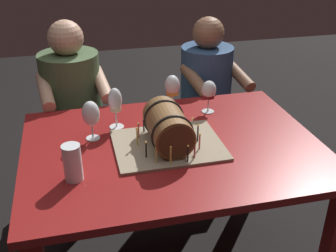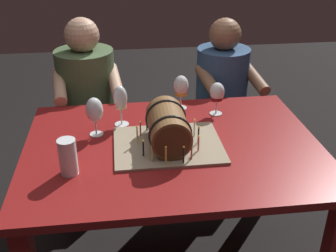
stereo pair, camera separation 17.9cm
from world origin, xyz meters
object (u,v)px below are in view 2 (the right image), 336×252
at_px(wine_glass_red, 217,93).
at_px(beer_pint, 68,158).
at_px(person_seated_left, 90,118).
at_px(wine_glass_amber, 181,87).
at_px(dining_table, 173,165).
at_px(wine_glass_white, 120,100).
at_px(wine_glass_empty, 94,110).
at_px(barrel_cake, 168,130).
at_px(person_seated_right, 220,114).

relative_size(wine_glass_red, beer_pint, 1.14).
bearing_deg(wine_glass_red, person_seated_left, 144.41).
bearing_deg(wine_glass_amber, dining_table, -103.87).
distance_m(wine_glass_white, wine_glass_empty, 0.15).
relative_size(dining_table, wine_glass_white, 6.53).
xyz_separation_m(barrel_cake, wine_glass_empty, (-0.32, 0.15, 0.04)).
distance_m(barrel_cake, person_seated_left, 0.93).
bearing_deg(dining_table, person_seated_left, 118.31).
distance_m(dining_table, barrel_cake, 0.19).
bearing_deg(wine_glass_white, wine_glass_red, 7.20).
distance_m(barrel_cake, wine_glass_white, 0.31).
height_order(wine_glass_amber, wine_glass_red, wine_glass_amber).
height_order(wine_glass_red, wine_glass_empty, wine_glass_empty).
relative_size(wine_glass_white, beer_pint, 1.35).
xyz_separation_m(wine_glass_amber, wine_glass_red, (0.17, -0.09, -0.00)).
xyz_separation_m(person_seated_left, person_seated_right, (0.83, -0.00, -0.03)).
relative_size(dining_table, person_seated_right, 1.16).
height_order(wine_glass_red, person_seated_left, person_seated_left).
relative_size(wine_glass_amber, wine_glass_red, 1.07).
bearing_deg(wine_glass_white, person_seated_left, 109.66).
height_order(dining_table, person_seated_right, person_seated_right).
bearing_deg(wine_glass_red, person_seated_right, 72.26).
xyz_separation_m(barrel_cake, person_seated_right, (0.44, 0.78, -0.32)).
distance_m(wine_glass_red, wine_glass_empty, 0.62).
bearing_deg(wine_glass_empty, beer_pint, -107.25).
xyz_separation_m(wine_glass_amber, wine_glass_empty, (-0.43, -0.24, 0.00)).
xyz_separation_m(wine_glass_amber, person_seated_left, (-0.51, 0.39, -0.34)).
distance_m(wine_glass_white, wine_glass_red, 0.49).
bearing_deg(wine_glass_amber, beer_pint, -133.96).
height_order(wine_glass_empty, person_seated_left, person_seated_left).
bearing_deg(beer_pint, person_seated_left, 88.69).
bearing_deg(wine_glass_white, wine_glass_amber, 25.78).
distance_m(dining_table, wine_glass_empty, 0.44).
xyz_separation_m(dining_table, wine_glass_amber, (0.09, 0.38, 0.23)).
xyz_separation_m(wine_glass_red, person_seated_right, (0.16, 0.49, -0.36)).
bearing_deg(wine_glass_red, dining_table, -132.37).
bearing_deg(person_seated_left, wine_glass_red, -35.59).
relative_size(wine_glass_white, wine_glass_empty, 1.09).
bearing_deg(wine_glass_amber, person_seated_right, 50.60).
relative_size(person_seated_left, person_seated_right, 1.02).
relative_size(dining_table, wine_glass_empty, 7.11).
relative_size(beer_pint, person_seated_left, 0.13).
height_order(wine_glass_amber, wine_glass_empty, wine_glass_empty).
relative_size(wine_glass_red, person_seated_left, 0.15).
bearing_deg(wine_glass_white, barrel_cake, -50.15).
xyz_separation_m(wine_glass_amber, person_seated_right, (0.32, 0.39, -0.36)).
bearing_deg(dining_table, wine_glass_empty, 157.86).
bearing_deg(barrel_cake, person_seated_left, 116.63).
xyz_separation_m(wine_glass_white, wine_glass_amber, (0.31, 0.15, -0.01)).
bearing_deg(person_seated_left, person_seated_right, -0.02).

